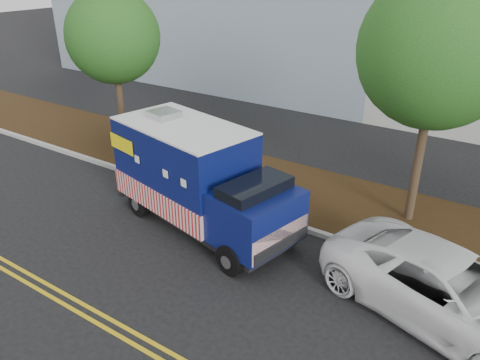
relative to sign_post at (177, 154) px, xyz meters
The scene contains 10 objects.
ground 2.38m from the sign_post, 57.74° to the right, with size 120.00×120.00×0.00m, color black.
curb 1.61m from the sign_post, 17.05° to the right, with size 120.00×0.18×0.15m, color #9E9E99.
mulch_strip 2.36m from the sign_post, 58.15° to the left, with size 120.00×4.00×0.15m, color black.
centerline_near 6.39m from the sign_post, 79.95° to the right, with size 120.00×0.10×0.01m, color gold.
centerline_far 6.64m from the sign_post, 80.34° to the right, with size 120.00×0.10×0.01m, color gold.
tree_a 5.46m from the sign_post, 162.09° to the left, with size 3.58×3.58×6.46m.
tree_c 8.81m from the sign_post, 13.90° to the left, with size 4.22×4.22×7.34m.
sign_post is the anchor object (origin of this frame).
food_truck 2.84m from the sign_post, 37.25° to the right, with size 6.51×3.52×3.26m.
white_car 9.68m from the sign_post, 11.66° to the right, with size 2.64×5.73×1.59m, color white.
Camera 1 is at (9.09, -9.64, 7.44)m, focal length 35.00 mm.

